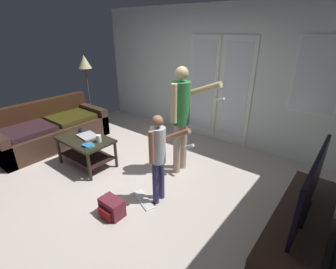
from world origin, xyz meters
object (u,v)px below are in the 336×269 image
flat_screen_tv (311,187)px  person_child (159,152)px  tv_stand (298,233)px  floor_lamp (85,66)px  tv_remote_black (80,130)px  leather_couch (51,131)px  person_adult (182,112)px  backpack (112,208)px  laptop_closed (88,136)px  coffee_table (86,146)px  book_stack (89,145)px  cup_near_edge (99,139)px  loose_keyboard (144,200)px

flat_screen_tv → person_child: size_ratio=1.00×
flat_screen_tv → person_child: person_child is taller
tv_stand → person_child: (-1.65, -0.27, 0.50)m
floor_lamp → tv_remote_black: 1.90m
leather_couch → person_adult: person_adult is taller
leather_couch → tv_remote_black: (0.94, 0.09, 0.23)m
person_adult → backpack: person_adult is taller
flat_screen_tv → laptop_closed: size_ratio=3.70×
person_child → tv_remote_black: 1.95m
coffee_table → book_stack: bearing=-24.0°
flat_screen_tv → book_stack: 2.99m
tv_remote_black → cup_near_edge: bearing=29.5°
tv_remote_black → book_stack: (0.65, -0.27, 0.00)m
person_child → laptop_closed: person_child is taller
backpack → laptop_closed: laptop_closed is taller
person_adult → laptop_closed: size_ratio=5.04×
leather_couch → loose_keyboard: leather_couch is taller
tv_stand → book_stack: bearing=-171.5°
person_child → laptop_closed: size_ratio=3.69×
backpack → loose_keyboard: size_ratio=0.68×
flat_screen_tv → floor_lamp: size_ratio=0.76×
leather_couch → tv_remote_black: 0.97m
loose_keyboard → cup_near_edge: 1.26m
leather_couch → laptop_closed: 1.29m
backpack → book_stack: 1.16m
coffee_table → backpack: coffee_table is taller
flat_screen_tv → book_stack: bearing=-171.4°
person_adult → backpack: bearing=-91.8°
leather_couch → person_child: size_ratio=1.69×
floor_lamp → cup_near_edge: bearing=-31.5°
cup_near_edge → person_adult: bearing=37.1°
tv_stand → backpack: size_ratio=5.46×
person_adult → cup_near_edge: bearing=-142.9°
laptop_closed → book_stack: 0.38m
person_child → backpack: (-0.28, -0.60, -0.63)m
person_adult → person_child: size_ratio=1.37×
person_child → cup_near_edge: person_child is taller
floor_lamp → loose_keyboard: 3.60m
floor_lamp → loose_keyboard: (3.05, -1.35, -1.36)m
tv_stand → floor_lamp: (-4.87, 0.94, 1.13)m
coffee_table → loose_keyboard: bearing=-4.1°
floor_lamp → loose_keyboard: floor_lamp is taller
laptop_closed → flat_screen_tv: bearing=10.8°
flat_screen_tv → person_adult: size_ratio=0.73×
flat_screen_tv → backpack: bearing=-155.8°
leather_couch → laptop_closed: bearing=1.0°
book_stack → backpack: bearing=-22.8°
tv_stand → person_adult: size_ratio=1.00×
floor_lamp → loose_keyboard: bearing=-23.9°
coffee_table → book_stack: size_ratio=4.18×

